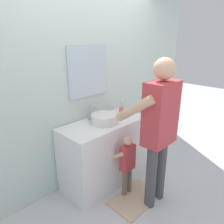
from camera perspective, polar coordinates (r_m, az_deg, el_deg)
ground_plane at (r=2.96m, az=2.21°, el=-20.03°), size 14.00×14.00×0.00m
back_wall at (r=2.79m, az=-6.99°, el=8.37°), size 4.40×0.10×2.70m
vanity_cabinet at (r=2.88m, az=-2.17°, el=-10.72°), size 1.14×0.54×0.86m
sink_basin at (r=2.66m, az=-2.00°, el=-1.75°), size 0.33×0.33×0.11m
faucet at (r=2.79m, az=-4.91°, el=-0.21°), size 0.18×0.14×0.18m
toothbrush_cup at (r=2.97m, az=2.53°, el=0.42°), size 0.07×0.07×0.21m
bath_mat at (r=2.83m, az=6.25°, el=-22.03°), size 0.64×0.40×0.02m
child_toddler at (r=2.62m, az=4.04°, el=-12.94°), size 0.25×0.25×0.80m
adult_parent at (r=2.32m, az=12.39°, el=-2.77°), size 0.53×0.56×1.70m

